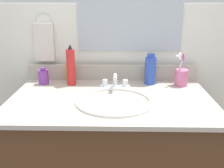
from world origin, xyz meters
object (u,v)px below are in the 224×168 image
object	(u,v)px
hand_towel	(44,42)
bottle_cream_purple	(43,77)
faucet	(115,84)
bottle_oil_amber	(69,72)
cup_pink	(181,76)
bottle_shampoo_blue	(150,70)
bottle_spray_red	(71,67)

from	to	relation	value
hand_towel	bottle_cream_purple	xyz separation A→B (m)	(0.01, -0.11, -0.18)
faucet	bottle_oil_amber	xyz separation A→B (m)	(-0.27, 0.14, 0.03)
bottle_oil_amber	cup_pink	bearing A→B (deg)	-6.50
faucet	bottle_shampoo_blue	world-z (taller)	bottle_shampoo_blue
bottle_spray_red	cup_pink	bearing A→B (deg)	0.19
hand_towel	cup_pink	distance (m)	0.81
bottle_shampoo_blue	cup_pink	bearing A→B (deg)	-8.88
bottle_shampoo_blue	bottle_spray_red	bearing A→B (deg)	-176.35
bottle_spray_red	bottle_shampoo_blue	size ratio (longest dim) A/B	1.32
faucet	bottle_shampoo_blue	bearing A→B (deg)	24.75
bottle_shampoo_blue	bottle_oil_amber	bearing A→B (deg)	174.36
bottle_shampoo_blue	faucet	bearing A→B (deg)	-155.25
faucet	bottle_shampoo_blue	size ratio (longest dim) A/B	0.92
faucet	bottle_spray_red	distance (m)	0.26
hand_towel	bottle_shampoo_blue	distance (m)	0.63
hand_towel	bottle_shampoo_blue	size ratio (longest dim) A/B	1.27
hand_towel	bottle_spray_red	world-z (taller)	hand_towel
hand_towel	bottle_spray_red	distance (m)	0.24
bottle_spray_red	bottle_shampoo_blue	distance (m)	0.44
bottle_oil_amber	hand_towel	bearing A→B (deg)	162.08
bottle_shampoo_blue	bottle_cream_purple	bearing A→B (deg)	-178.61
bottle_cream_purple	faucet	bearing A→B (deg)	-10.63
bottle_spray_red	bottle_oil_amber	world-z (taller)	bottle_spray_red
bottle_cream_purple	bottle_oil_amber	xyz separation A→B (m)	(0.14, 0.06, 0.01)
bottle_shampoo_blue	bottle_oil_amber	world-z (taller)	bottle_shampoo_blue
cup_pink	bottle_shampoo_blue	bearing A→B (deg)	171.12
faucet	bottle_oil_amber	size ratio (longest dim) A/B	1.38
hand_towel	cup_pink	world-z (taller)	hand_towel
bottle_oil_amber	faucet	bearing A→B (deg)	-27.02
hand_towel	faucet	size ratio (longest dim) A/B	1.38
bottle_spray_red	faucet	bearing A→B (deg)	-14.35
bottle_cream_purple	bottle_shampoo_blue	size ratio (longest dim) A/B	0.54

